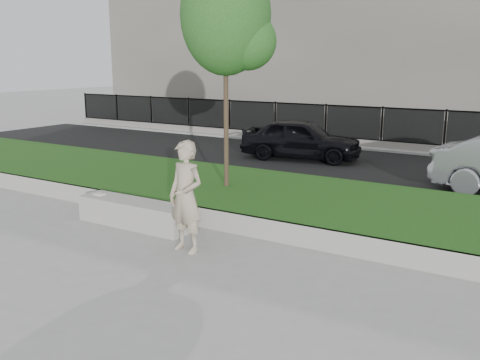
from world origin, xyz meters
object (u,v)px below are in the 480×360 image
Objects in this scene: book at (100,194)px; young_tree at (229,20)px; car_dark at (301,139)px; man at (186,197)px; stone_bench at (135,213)px.

young_tree is (1.60, 2.52, 3.57)m from book.
young_tree is 6.74m from car_dark.
young_tree reaches higher than man.
man is at bearing -176.31° from car_dark.
stone_bench is 0.98m from book.
book is at bearing -179.00° from stone_bench.
car_dark is at bearing 89.75° from book.
book is 4.66m from young_tree.
stone_bench is 1.29× the size of man.
man is 2.82m from book.
book is (-0.94, -0.02, 0.27)m from stone_bench.
man is 8.71× the size of book.
book is 0.04× the size of young_tree.
young_tree is (-1.12, 3.11, 3.13)m from man.
car_dark is at bearing 91.80° from stone_bench.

